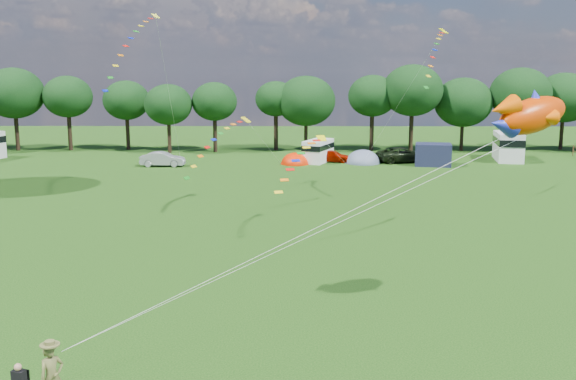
{
  "coord_description": "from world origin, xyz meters",
  "views": [
    {
      "loc": [
        0.28,
        -21.61,
        9.53
      ],
      "look_at": [
        0.0,
        8.0,
        4.0
      ],
      "focal_mm": 40.0,
      "sensor_mm": 36.0,
      "label": 1
    }
  ],
  "objects_px": {
    "kite_flyer": "(52,377)",
    "camp_chair": "(20,380)",
    "car_b": "(163,159)",
    "car_c": "(333,156)",
    "campervan_c": "(318,150)",
    "fish_kite": "(527,115)",
    "car_d": "(404,155)",
    "tent_orange": "(295,164)",
    "tent_greyblue": "(363,163)",
    "campervan_d": "(508,145)"
  },
  "relations": [
    {
      "from": "campervan_d",
      "to": "tent_greyblue",
      "type": "relative_size",
      "value": 1.59
    },
    {
      "from": "tent_orange",
      "to": "tent_greyblue",
      "type": "height_order",
      "value": "tent_greyblue"
    },
    {
      "from": "car_c",
      "to": "fish_kite",
      "type": "distance_m",
      "value": 44.74
    },
    {
      "from": "tent_orange",
      "to": "fish_kite",
      "type": "relative_size",
      "value": 0.88
    },
    {
      "from": "tent_greyblue",
      "to": "kite_flyer",
      "type": "distance_m",
      "value": 51.64
    },
    {
      "from": "camp_chair",
      "to": "campervan_c",
      "type": "bearing_deg",
      "value": 96.71
    },
    {
      "from": "car_d",
      "to": "camp_chair",
      "type": "distance_m",
      "value": 53.76
    },
    {
      "from": "car_c",
      "to": "camp_chair",
      "type": "bearing_deg",
      "value": -176.4
    },
    {
      "from": "tent_orange",
      "to": "fish_kite",
      "type": "height_order",
      "value": "fish_kite"
    },
    {
      "from": "car_b",
      "to": "car_c",
      "type": "height_order",
      "value": "car_b"
    },
    {
      "from": "campervan_c",
      "to": "fish_kite",
      "type": "xyz_separation_m",
      "value": [
        5.92,
        -43.88,
        6.67
      ]
    },
    {
      "from": "car_b",
      "to": "tent_greyblue",
      "type": "bearing_deg",
      "value": -82.96
    },
    {
      "from": "campervan_c",
      "to": "tent_orange",
      "type": "height_order",
      "value": "campervan_c"
    },
    {
      "from": "car_c",
      "to": "campervan_c",
      "type": "relative_size",
      "value": 0.77
    },
    {
      "from": "campervan_d",
      "to": "tent_orange",
      "type": "relative_size",
      "value": 1.98
    },
    {
      "from": "car_d",
      "to": "tent_greyblue",
      "type": "relative_size",
      "value": 1.42
    },
    {
      "from": "car_d",
      "to": "tent_orange",
      "type": "distance_m",
      "value": 11.57
    },
    {
      "from": "car_c",
      "to": "car_b",
      "type": "bearing_deg",
      "value": 118.12
    },
    {
      "from": "campervan_d",
      "to": "camp_chair",
      "type": "bearing_deg",
      "value": 159.55
    },
    {
      "from": "kite_flyer",
      "to": "camp_chair",
      "type": "height_order",
      "value": "kite_flyer"
    },
    {
      "from": "car_d",
      "to": "camp_chair",
      "type": "height_order",
      "value": "car_d"
    },
    {
      "from": "car_b",
      "to": "car_d",
      "type": "relative_size",
      "value": 0.72
    },
    {
      "from": "campervan_d",
      "to": "car_c",
      "type": "bearing_deg",
      "value": 104.72
    },
    {
      "from": "car_b",
      "to": "campervan_d",
      "type": "distance_m",
      "value": 36.63
    },
    {
      "from": "tent_orange",
      "to": "kite_flyer",
      "type": "bearing_deg",
      "value": -98.13
    },
    {
      "from": "car_d",
      "to": "fish_kite",
      "type": "distance_m",
      "value": 44.42
    },
    {
      "from": "car_c",
      "to": "campervan_d",
      "type": "relative_size",
      "value": 0.62
    },
    {
      "from": "car_c",
      "to": "tent_greyblue",
      "type": "relative_size",
      "value": 0.98
    },
    {
      "from": "campervan_c",
      "to": "campervan_d",
      "type": "xyz_separation_m",
      "value": [
        20.49,
        1.46,
        0.35
      ]
    },
    {
      "from": "car_b",
      "to": "fish_kite",
      "type": "distance_m",
      "value": 46.53
    },
    {
      "from": "fish_kite",
      "to": "camp_chair",
      "type": "bearing_deg",
      "value": 175.84
    },
    {
      "from": "campervan_c",
      "to": "tent_greyblue",
      "type": "bearing_deg",
      "value": -78.32
    },
    {
      "from": "campervan_d",
      "to": "fish_kite",
      "type": "distance_m",
      "value": 48.04
    },
    {
      "from": "campervan_c",
      "to": "tent_greyblue",
      "type": "distance_m",
      "value": 4.9
    },
    {
      "from": "car_c",
      "to": "tent_greyblue",
      "type": "distance_m",
      "value": 3.28
    },
    {
      "from": "car_c",
      "to": "car_d",
      "type": "bearing_deg",
      "value": -74.44
    },
    {
      "from": "campervan_d",
      "to": "fish_kite",
      "type": "height_order",
      "value": "fish_kite"
    },
    {
      "from": "car_d",
      "to": "camp_chair",
      "type": "xyz_separation_m",
      "value": [
        -19.46,
        -50.12,
        -0.02
      ]
    },
    {
      "from": "car_c",
      "to": "car_d",
      "type": "relative_size",
      "value": 0.69
    },
    {
      "from": "tent_orange",
      "to": "car_c",
      "type": "bearing_deg",
      "value": 22.3
    },
    {
      "from": "car_d",
      "to": "tent_orange",
      "type": "height_order",
      "value": "car_d"
    },
    {
      "from": "tent_orange",
      "to": "camp_chair",
      "type": "relative_size",
      "value": 2.54
    },
    {
      "from": "fish_kite",
      "to": "campervan_d",
      "type": "bearing_deg",
      "value": 46.72
    },
    {
      "from": "campervan_c",
      "to": "campervan_d",
      "type": "height_order",
      "value": "campervan_d"
    },
    {
      "from": "tent_orange",
      "to": "tent_greyblue",
      "type": "distance_m",
      "value": 7.16
    },
    {
      "from": "campervan_d",
      "to": "fish_kite",
      "type": "relative_size",
      "value": 1.74
    },
    {
      "from": "car_b",
      "to": "car_d",
      "type": "bearing_deg",
      "value": -82.74
    },
    {
      "from": "campervan_c",
      "to": "car_d",
      "type": "bearing_deg",
      "value": -69.67
    },
    {
      "from": "car_d",
      "to": "tent_greyblue",
      "type": "bearing_deg",
      "value": 82.54
    },
    {
      "from": "car_c",
      "to": "car_d",
      "type": "xyz_separation_m",
      "value": [
        7.46,
        -0.19,
        0.19
      ]
    }
  ]
}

